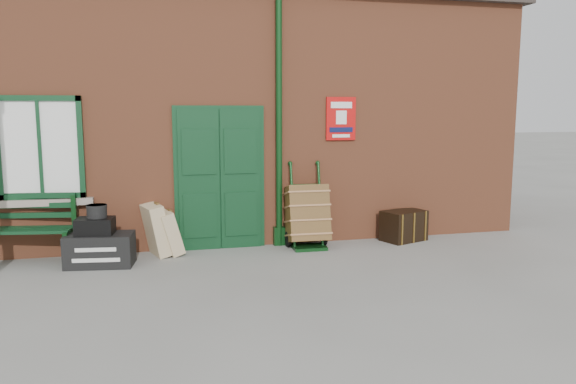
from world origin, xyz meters
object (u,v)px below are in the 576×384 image
object	(u,v)px
houdini_trunk	(100,250)
dark_trunk	(404,226)
porter_trolley	(307,215)
bench	(14,228)

from	to	relation	value
houdini_trunk	dark_trunk	xyz separation A→B (m)	(4.86, 0.40, 0.03)
porter_trolley	dark_trunk	bearing A→B (deg)	2.86
houdini_trunk	porter_trolley	bearing A→B (deg)	14.86
houdini_trunk	porter_trolley	xyz separation A→B (m)	(3.15, 0.37, 0.29)
bench	dark_trunk	world-z (taller)	bench
bench	dark_trunk	size ratio (longest dim) A/B	2.46
bench	porter_trolley	size ratio (longest dim) A/B	1.29
dark_trunk	porter_trolley	bearing A→B (deg)	160.33
bench	dark_trunk	bearing A→B (deg)	8.95
porter_trolley	dark_trunk	world-z (taller)	porter_trolley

